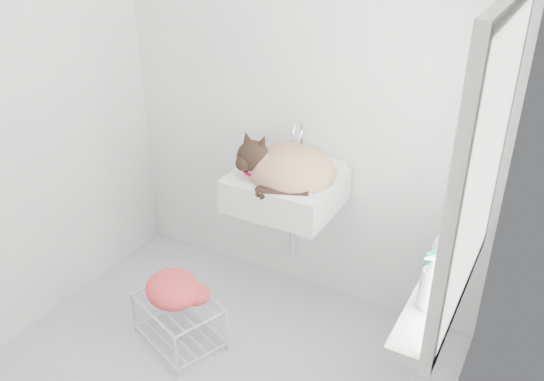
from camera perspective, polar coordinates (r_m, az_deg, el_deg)
The scene contains 14 objects.
back_wall at distance 3.06m, azimuth 2.84°, elevation 10.41°, with size 2.20×0.02×2.50m, color white.
right_wall at distance 1.87m, azimuth 19.58°, elevation -2.93°, with size 0.02×2.00×2.50m, color white.
left_wall at distance 3.03m, azimuth -25.61°, elevation 7.52°, with size 0.02×2.00×2.50m, color white.
window_glass at distance 2.01m, azimuth 20.73°, elevation 2.20°, with size 0.01×0.80×1.00m, color white.
window_frame at distance 2.01m, azimuth 20.32°, elevation 2.30°, with size 0.04×0.90×1.10m, color white.
windowsill at distance 2.27m, azimuth 16.70°, elevation -9.30°, with size 0.16×0.88×0.04m, color white.
sink at distance 2.97m, azimuth 1.40°, elevation 1.57°, with size 0.55×0.48×0.22m, color white.
faucet at distance 3.06m, azimuth 3.01°, elevation 5.22°, with size 0.20×0.14×0.20m, color silver, non-canonical shape.
cat at distance 2.93m, azimuth 1.43°, elevation 2.12°, with size 0.52×0.44×0.31m.
wire_rack at distance 3.13m, azimuth -9.36°, elevation -12.58°, with size 0.44×0.31×0.26m, color white.
towel at distance 3.06m, azimuth -9.94°, elevation -10.35°, with size 0.33×0.24×0.14m, color #FC5F11.
bottle_a at distance 2.13m, azimuth 15.38°, elevation -11.29°, with size 0.07×0.07×0.19m, color white.
bottle_b at distance 2.25m, azimuth 16.39°, elevation -9.12°, with size 0.09×0.09×0.20m, color #159881.
bottle_c at distance 2.38m, azimuth 17.36°, elevation -7.01°, with size 0.15×0.15×0.19m, color white.
Camera 1 is at (1.29, -1.63, 2.15)m, focal length 37.33 mm.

